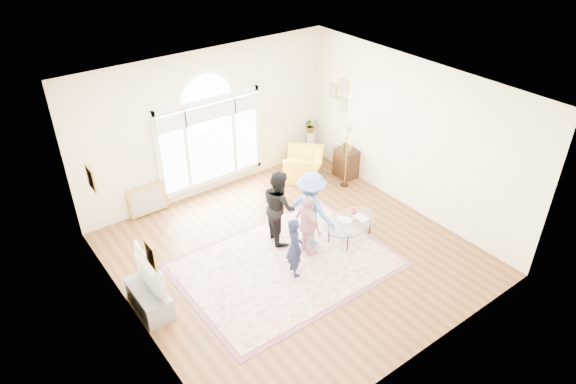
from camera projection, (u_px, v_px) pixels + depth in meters
ground at (293, 254)px, 9.71m from camera, size 6.00×6.00×0.00m
room_shell at (213, 128)px, 10.81m from camera, size 6.00×6.00×6.00m
area_rug at (286, 265)px, 9.44m from camera, size 3.60×2.60×0.02m
rug_border at (286, 265)px, 9.44m from camera, size 3.80×2.80×0.01m
tv_console at (149, 298)px, 8.41m from camera, size 0.45×1.00×0.42m
television at (145, 274)px, 8.14m from camera, size 0.17×1.06×0.61m
coffee_table at (350, 222)px, 9.92m from camera, size 1.35×1.02×0.54m
armchair at (304, 165)px, 12.01m from camera, size 1.32×1.32×0.65m
side_cabinet at (346, 163)px, 12.03m from camera, size 0.40×0.50×0.70m
floor_lamp at (348, 135)px, 11.16m from camera, size 0.32×0.32×1.51m
plant_pedestal at (310, 145)px, 12.82m from camera, size 0.20×0.20×0.70m
potted_plant at (311, 125)px, 12.54m from camera, size 0.42×0.39×0.37m
leaning_picture at (150, 214)px, 10.86m from camera, size 0.80×0.14×0.62m
child_navy at (294, 247)px, 8.93m from camera, size 0.37×0.48×1.16m
child_black at (279, 206)px, 9.72m from camera, size 0.74×0.85×1.49m
child_pink at (308, 226)px, 9.39m from camera, size 0.34×0.75×1.25m
child_blue at (311, 210)px, 9.56m from camera, size 0.85×1.13×1.55m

